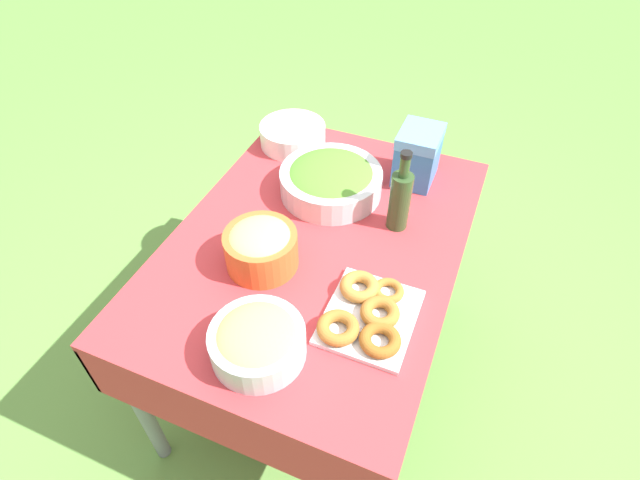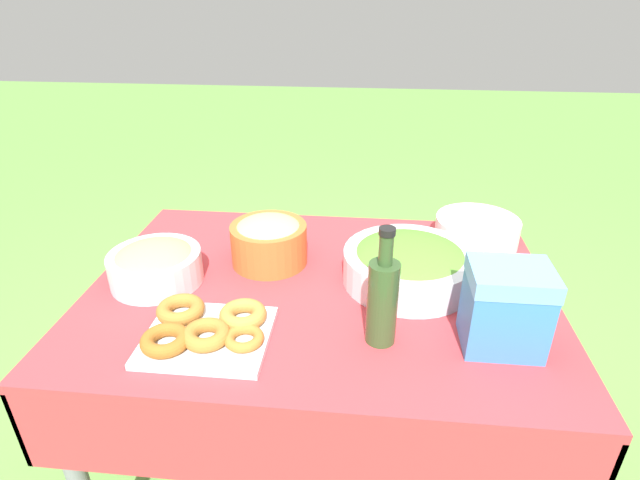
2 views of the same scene
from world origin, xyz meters
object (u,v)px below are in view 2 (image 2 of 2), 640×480
(bread_bowl, at_px, (155,264))
(cooler_box, at_px, (505,308))
(salad_bowl, at_px, (409,263))
(plate_stack, at_px, (477,231))
(donut_platter, at_px, (206,329))
(pasta_bowl, at_px, (269,240))
(olive_oil_bottle, at_px, (383,299))

(bread_bowl, relative_size, cooler_box, 1.24)
(salad_bowl, bearing_deg, bread_bowl, -174.11)
(salad_bowl, xyz_separation_m, cooler_box, (0.19, -0.25, 0.04))
(plate_stack, bearing_deg, salad_bowl, -131.94)
(donut_platter, xyz_separation_m, bread_bowl, (-0.21, 0.23, 0.03))
(pasta_bowl, height_order, cooler_box, cooler_box)
(donut_platter, xyz_separation_m, olive_oil_bottle, (0.40, 0.03, 0.09))
(cooler_box, bearing_deg, donut_platter, -176.17)
(pasta_bowl, bearing_deg, salad_bowl, -9.40)
(plate_stack, relative_size, olive_oil_bottle, 0.89)
(olive_oil_bottle, bearing_deg, bread_bowl, 162.42)
(donut_platter, distance_m, bread_bowl, 0.31)
(donut_platter, relative_size, bread_bowl, 1.20)
(pasta_bowl, relative_size, bread_bowl, 0.89)
(olive_oil_bottle, bearing_deg, cooler_box, 2.44)
(pasta_bowl, distance_m, donut_platter, 0.38)
(donut_platter, xyz_separation_m, cooler_box, (0.68, 0.05, 0.08))
(salad_bowl, distance_m, plate_stack, 0.34)
(plate_stack, bearing_deg, bread_bowl, -160.58)
(bread_bowl, xyz_separation_m, cooler_box, (0.89, -0.18, 0.05))
(pasta_bowl, height_order, olive_oil_bottle, olive_oil_bottle)
(pasta_bowl, distance_m, cooler_box, 0.68)
(donut_platter, distance_m, olive_oil_bottle, 0.42)
(plate_stack, height_order, cooler_box, cooler_box)
(olive_oil_bottle, bearing_deg, donut_platter, -175.24)
(pasta_bowl, xyz_separation_m, donut_platter, (-0.08, -0.37, -0.05))
(donut_platter, distance_m, cooler_box, 0.68)
(plate_stack, xyz_separation_m, cooler_box, (-0.03, -0.51, 0.06))
(pasta_bowl, distance_m, plate_stack, 0.66)
(bread_bowl, distance_m, cooler_box, 0.91)
(bread_bowl, bearing_deg, plate_stack, 19.42)
(salad_bowl, distance_m, cooler_box, 0.32)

